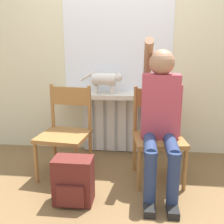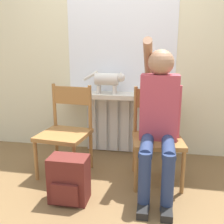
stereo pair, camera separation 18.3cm
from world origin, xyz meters
The scene contains 10 objects.
ground_plane centered at (0.00, 0.00, 0.00)m, with size 12.00×12.00×0.00m, color brown.
wall_with_window centered at (0.00, 1.23, 1.35)m, with size 7.00×0.06×2.70m.
radiator centered at (0.00, 1.15, 0.35)m, with size 0.82×0.08×0.70m.
windowsill centered at (0.00, 1.05, 0.72)m, with size 1.32×0.30×0.05m.
window_glass centered at (0.00, 1.20, 1.35)m, with size 1.26×0.01×1.20m.
chair_left centered at (-0.46, 0.50, 0.45)m, with size 0.51×0.51×0.89m.
chair_right centered at (0.45, 0.50, 0.45)m, with size 0.51×0.51×0.89m.
person centered at (0.46, 0.38, 0.69)m, with size 0.36×1.04×1.35m.
cat centered at (-0.12, 1.02, 0.91)m, with size 0.49×0.14×0.26m.
backpack centered at (-0.25, -0.01, 0.19)m, with size 0.32×0.23×0.39m.
Camera 2 is at (0.45, -1.89, 1.27)m, focal length 42.00 mm.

